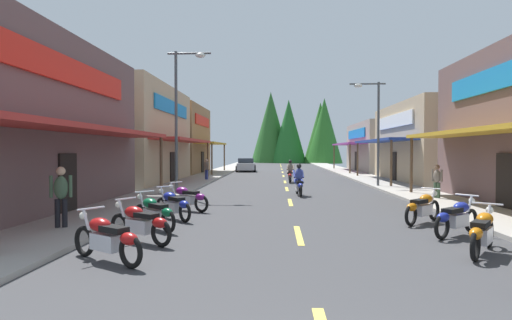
# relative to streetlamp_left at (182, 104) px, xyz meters

# --- Properties ---
(ground) EXTENTS (10.09, 86.62, 0.10)m
(ground) POSITION_rel_streetlamp_left_xyz_m (5.15, 11.29, -4.52)
(ground) COLOR #38383A
(sidewalk_left) EXTENTS (2.69, 86.62, 0.12)m
(sidewalk_left) POSITION_rel_streetlamp_left_xyz_m (-1.24, 11.29, -4.41)
(sidewalk_left) COLOR #9E9991
(sidewalk_left) RESTS_ON ground
(sidewalk_right) EXTENTS (2.69, 86.62, 0.12)m
(sidewalk_right) POSITION_rel_streetlamp_left_xyz_m (11.54, 11.29, -4.41)
(sidewalk_right) COLOR #9E9991
(sidewalk_right) RESTS_ON ground
(centerline_dashes) EXTENTS (0.16, 63.35, 0.01)m
(centerline_dashes) POSITION_rel_streetlamp_left_xyz_m (5.15, 15.89, -4.46)
(centerline_dashes) COLOR #E0C64C
(centerline_dashes) RESTS_ON ground
(storefront_left_middle) EXTENTS (10.23, 11.61, 6.56)m
(storefront_left_middle) POSITION_rel_streetlamp_left_xyz_m (-6.76, 7.92, -1.19)
(storefront_left_middle) COLOR tan
(storefront_left_middle) RESTS_ON ground
(storefront_left_far) EXTENTS (10.36, 9.55, 6.45)m
(storefront_left_far) POSITION_rel_streetlamp_left_xyz_m (-6.83, 19.10, -1.25)
(storefront_left_far) COLOR olive
(storefront_left_far) RESTS_ON ground
(storefront_right_middle) EXTENTS (8.28, 11.47, 5.49)m
(storefront_right_middle) POSITION_rel_streetlamp_left_xyz_m (16.08, 9.67, -1.72)
(storefront_right_middle) COLOR tan
(storefront_right_middle) RESTS_ON ground
(storefront_right_far) EXTENTS (9.23, 11.98, 5.07)m
(storefront_right_far) POSITION_rel_streetlamp_left_xyz_m (16.56, 23.35, -1.93)
(storefront_right_far) COLOR gray
(storefront_right_far) RESTS_ON ground
(streetlamp_left) EXTENTS (2.11, 0.30, 6.98)m
(streetlamp_left) POSITION_rel_streetlamp_left_xyz_m (0.00, 0.00, 0.00)
(streetlamp_left) COLOR #474C51
(streetlamp_left) RESTS_ON ground
(streetlamp_right) EXTENTS (2.11, 0.30, 6.26)m
(streetlamp_right) POSITION_rel_streetlamp_left_xyz_m (10.28, 4.98, -0.40)
(streetlamp_right) COLOR #474C51
(streetlamp_right) RESTS_ON ground
(motorcycle_parked_right_1) EXTENTS (1.34, 1.79, 1.04)m
(motorcycle_parked_right_1) POSITION_rel_streetlamp_left_xyz_m (8.92, -10.67, -3.98)
(motorcycle_parked_right_1) COLOR black
(motorcycle_parked_right_1) RESTS_ON ground
(motorcycle_parked_right_2) EXTENTS (1.70, 1.46, 1.04)m
(motorcycle_parked_right_2) POSITION_rel_streetlamp_left_xyz_m (9.19, -8.82, -3.98)
(motorcycle_parked_right_2) COLOR black
(motorcycle_parked_right_2) RESTS_ON ground
(motorcycle_parked_right_3) EXTENTS (1.58, 1.59, 1.04)m
(motorcycle_parked_right_3) POSITION_rel_streetlamp_left_xyz_m (8.98, -6.99, -3.98)
(motorcycle_parked_right_3) COLOR black
(motorcycle_parked_right_3) RESTS_ON ground
(motorcycle_parked_left_0) EXTENTS (1.87, 1.22, 1.04)m
(motorcycle_parked_left_0) POSITION_rel_streetlamp_left_xyz_m (1.26, -11.69, -3.98)
(motorcycle_parked_left_0) COLOR black
(motorcycle_parked_left_0) RESTS_ON ground
(motorcycle_parked_left_1) EXTENTS (1.87, 1.21, 1.04)m
(motorcycle_parked_left_1) POSITION_rel_streetlamp_left_xyz_m (1.35, -10.01, -3.98)
(motorcycle_parked_left_1) COLOR black
(motorcycle_parked_left_1) RESTS_ON ground
(motorcycle_parked_left_2) EXTENTS (1.64, 1.53, 1.04)m
(motorcycle_parked_left_2) POSITION_rel_streetlamp_left_xyz_m (1.18, -8.37, -3.98)
(motorcycle_parked_left_2) COLOR black
(motorcycle_parked_left_2) RESTS_ON ground
(motorcycle_parked_left_3) EXTENTS (1.55, 1.62, 1.04)m
(motorcycle_parked_left_3) POSITION_rel_streetlamp_left_xyz_m (1.28, -6.72, -3.98)
(motorcycle_parked_left_3) COLOR black
(motorcycle_parked_left_3) RESTS_ON ground
(motorcycle_parked_left_4) EXTENTS (1.88, 1.20, 1.04)m
(motorcycle_parked_left_4) POSITION_rel_streetlamp_left_xyz_m (1.30, -4.86, -3.98)
(motorcycle_parked_left_4) COLOR black
(motorcycle_parked_left_4) RESTS_ON ground
(rider_cruising_lead) EXTENTS (0.60, 2.14, 1.57)m
(rider_cruising_lead) POSITION_rel_streetlamp_left_xyz_m (5.65, 0.33, -3.81)
(rider_cruising_lead) COLOR black
(rider_cruising_lead) RESTS_ON ground
(rider_cruising_trailing) EXTENTS (0.60, 2.14, 1.57)m
(rider_cruising_trailing) POSITION_rel_streetlamp_left_xyz_m (5.50, 8.36, -3.81)
(rider_cruising_trailing) COLOR black
(rider_cruising_trailing) RESTS_ON ground
(pedestrian_by_shop) EXTENTS (0.39, 0.52, 1.59)m
(pedestrian_by_shop) POSITION_rel_streetlamp_left_xyz_m (11.59, -1.32, -3.56)
(pedestrian_by_shop) COLOR #3F593F
(pedestrian_by_shop) RESTS_ON ground
(pedestrian_browsing) EXTENTS (0.55, 0.36, 1.76)m
(pedestrian_browsing) POSITION_rel_streetlamp_left_xyz_m (-1.24, -8.80, -3.44)
(pedestrian_browsing) COLOR black
(pedestrian_browsing) RESTS_ON ground
(pedestrian_waiting) EXTENTS (0.43, 0.45, 1.60)m
(pedestrian_waiting) POSITION_rel_streetlamp_left_xyz_m (-0.51, 9.62, -3.55)
(pedestrian_waiting) COLOR #333F8C
(pedestrian_waiting) RESTS_ON ground
(parked_car_curbside) EXTENTS (2.26, 4.39, 1.40)m
(parked_car_curbside) POSITION_rel_streetlamp_left_xyz_m (1.31, 23.34, -3.78)
(parked_car_curbside) COLOR silver
(parked_car_curbside) RESTS_ON ground
(treeline_backdrop) EXTENTS (16.91, 11.08, 13.13)m
(treeline_backdrop) POSITION_rel_streetlamp_left_xyz_m (8.71, 54.53, 1.33)
(treeline_backdrop) COLOR #265C23
(treeline_backdrop) RESTS_ON ground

